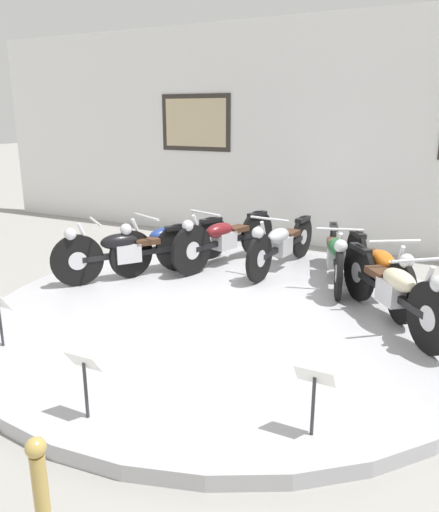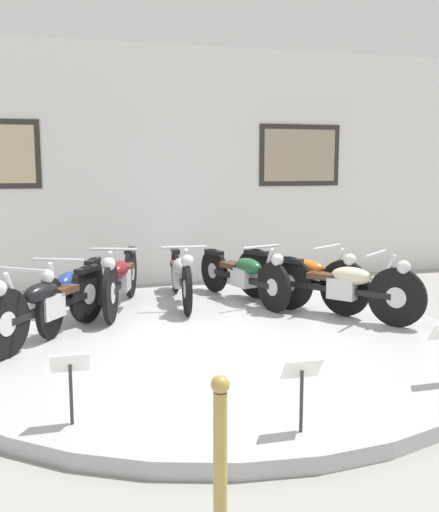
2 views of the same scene
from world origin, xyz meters
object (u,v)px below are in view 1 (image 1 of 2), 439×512
Objects in this scene: motorcycle_silver at (281,243)px; motorcycle_black at (127,249)px; motorcycle_cream at (393,288)px; info_placard_front_centre at (84,370)px; info_placard_front_right at (314,385)px; motorcycle_green at (336,253)px; motorcycle_blue at (171,241)px; motorcycle_orange at (378,267)px; motorcycle_maroon at (224,237)px.

motorcycle_black is at bearing -142.17° from motorcycle_silver.
info_placard_front_centre is at bearing -121.68° from motorcycle_cream.
motorcycle_black reaches higher than info_placard_front_right.
info_placard_front_centre is (-0.79, -3.74, -0.00)m from motorcycle_green.
info_placard_front_centre is at bearing -101.86° from motorcycle_green.
info_placard_front_centre is (0.00, -3.91, -0.01)m from motorcycle_silver.
motorcycle_green is (2.16, 0.46, -0.01)m from motorcycle_blue.
motorcycle_cream is at bearing -68.21° from motorcycle_orange.
motorcycle_black reaches higher than motorcycle_silver.
motorcycle_green is 3.67× the size of info_placard_front_centre.
motorcycle_orange is 1.10× the size of motorcycle_cream.
motorcycle_orange reaches higher than motorcycle_cream.
motorcycle_black is 3.23× the size of info_placard_front_centre.
info_placard_front_right is (0.09, -2.76, -0.03)m from motorcycle_orange.
motorcycle_blue reaches higher than info_placard_front_centre.
motorcycle_green is at bearing -0.16° from motorcycle_maroon.
motorcycle_cream is at bearing 58.32° from info_placard_front_centre.
motorcycle_maroon is 1.04× the size of motorcycle_green.
info_placard_front_right is at bearing -34.45° from motorcycle_black.
motorcycle_green is 0.75m from motorcycle_orange.
motorcycle_orange reaches higher than motorcycle_black.
motorcycle_maroon is (0.59, 0.46, 0.02)m from motorcycle_blue.
motorcycle_cream is (2.42, -1.10, -0.01)m from motorcycle_maroon.
motorcycle_blue is 3.96m from info_placard_front_right.
motorcycle_silver is at bearing 168.05° from motorcycle_green.
motorcycle_silver is 1.12× the size of motorcycle_orange.
motorcycle_maroon is at bearing 179.84° from motorcycle_green.
info_placard_front_right is at bearing -55.12° from motorcycle_maroon.
motorcycle_orange is 3.42× the size of info_placard_front_right.
motorcycle_black is 0.84× the size of motorcycle_maroon.
motorcycle_maroon is 1.57m from motorcycle_green.
motorcycle_silver is 3.69m from info_placard_front_right.
info_placard_front_centre is at bearing -78.18° from motorcycle_maroon.
info_placard_front_centre is (0.78, -3.74, -0.03)m from motorcycle_maroon.
motorcycle_maroon reaches higher than motorcycle_black.
motorcycle_blue is at bearing 135.78° from info_placard_front_right.
motorcycle_blue and motorcycle_silver have the same top height.
info_placard_front_right is (2.25, -3.22, -0.03)m from motorcycle_maroon.
motorcycle_orange reaches higher than info_placard_front_centre.
motorcycle_blue is 0.98× the size of motorcycle_green.
info_placard_front_centre is at bearing -58.33° from motorcycle_black.
motorcycle_maroon reaches higher than info_placard_front_right.
info_placard_front_right is (3.09, -2.12, -0.02)m from motorcycle_black.
motorcycle_black is at bearing -127.60° from motorcycle_maroon.
motorcycle_green is 1.17× the size of motorcycle_cream.
motorcycle_cream is at bearing -37.64° from motorcycle_silver.
motorcycle_silver is at bearing 11.79° from motorcycle_maroon.
motorcycle_maroon is at bearing 38.27° from motorcycle_blue.
motorcycle_green is at bearing 24.40° from motorcycle_black.
motorcycle_orange is at bearing -24.24° from motorcycle_silver.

